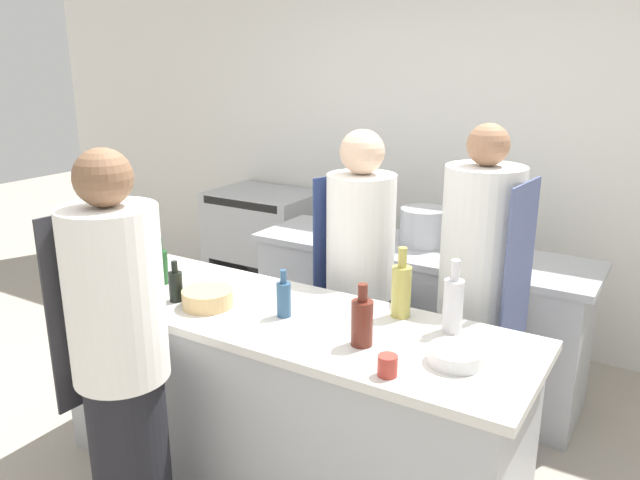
% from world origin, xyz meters
% --- Properties ---
extents(ground_plane, '(16.00, 16.00, 0.00)m').
position_xyz_m(ground_plane, '(0.00, 0.00, 0.00)').
color(ground_plane, '#A89E8E').
extents(wall_back, '(8.00, 0.06, 2.80)m').
position_xyz_m(wall_back, '(0.00, 2.13, 1.40)').
color(wall_back, silver).
rests_on(wall_back, ground_plane).
extents(prep_counter, '(2.29, 0.72, 0.88)m').
position_xyz_m(prep_counter, '(0.00, 0.00, 0.44)').
color(prep_counter, '#A8AAAF').
rests_on(prep_counter, ground_plane).
extents(pass_counter, '(2.06, 0.61, 0.88)m').
position_xyz_m(pass_counter, '(0.15, 1.24, 0.44)').
color(pass_counter, '#A8AAAF').
rests_on(pass_counter, ground_plane).
extents(oven_range, '(0.83, 0.61, 0.95)m').
position_xyz_m(oven_range, '(-1.40, 1.77, 0.47)').
color(oven_range, '#A8AAAF').
rests_on(oven_range, ground_plane).
extents(chef_at_prep_near, '(0.39, 0.38, 1.68)m').
position_xyz_m(chef_at_prep_near, '(-0.32, -0.63, 0.84)').
color(chef_at_prep_near, black).
rests_on(chef_at_prep_near, ground_plane).
extents(chef_at_stove, '(0.40, 0.38, 1.70)m').
position_xyz_m(chef_at_stove, '(0.69, 0.69, 0.85)').
color(chef_at_stove, black).
rests_on(chef_at_stove, ground_plane).
extents(chef_at_pass_far, '(0.42, 0.41, 1.64)m').
position_xyz_m(chef_at_pass_far, '(0.05, 0.68, 0.82)').
color(chef_at_pass_far, black).
rests_on(chef_at_pass_far, ground_plane).
extents(bottle_olive_oil, '(0.09, 0.09, 0.32)m').
position_xyz_m(bottle_olive_oil, '(0.48, 0.25, 1.01)').
color(bottle_olive_oil, '#B2A84C').
rests_on(bottle_olive_oil, prep_counter).
extents(bottle_vinegar, '(0.06, 0.06, 0.22)m').
position_xyz_m(bottle_vinegar, '(0.04, -0.02, 0.97)').
color(bottle_vinegar, '#2D5175').
rests_on(bottle_vinegar, prep_counter).
extents(bottle_wine, '(0.06, 0.06, 0.20)m').
position_xyz_m(bottle_wine, '(-0.49, -0.14, 0.96)').
color(bottle_wine, black).
rests_on(bottle_wine, prep_counter).
extents(bottle_cooking_oil, '(0.08, 0.08, 0.24)m').
position_xyz_m(bottle_cooking_oil, '(-0.72, -0.01, 0.98)').
color(bottle_cooking_oil, '#19471E').
rests_on(bottle_cooking_oil, prep_counter).
extents(bottle_sauce, '(0.08, 0.08, 0.31)m').
position_xyz_m(bottle_sauce, '(0.73, 0.21, 1.01)').
color(bottle_sauce, silver).
rests_on(bottle_sauce, prep_counter).
extents(bottle_water, '(0.09, 0.09, 0.26)m').
position_xyz_m(bottle_water, '(0.47, -0.09, 0.99)').
color(bottle_water, '#5B2319').
rests_on(bottle_water, prep_counter).
extents(bowl_mixing_large, '(0.21, 0.21, 0.06)m').
position_xyz_m(bowl_mixing_large, '(0.84, -0.05, 0.91)').
color(bowl_mixing_large, white).
rests_on(bowl_mixing_large, prep_counter).
extents(bowl_prep_small, '(0.23, 0.23, 0.08)m').
position_xyz_m(bowl_prep_small, '(-0.32, -0.11, 0.92)').
color(bowl_prep_small, tan).
rests_on(bowl_prep_small, prep_counter).
extents(cup, '(0.07, 0.07, 0.08)m').
position_xyz_m(cup, '(0.66, -0.27, 0.92)').
color(cup, '#B2382D').
rests_on(cup, prep_counter).
extents(stockpot, '(0.28, 0.28, 0.23)m').
position_xyz_m(stockpot, '(0.15, 1.31, 1.00)').
color(stockpot, '#A8AAAF').
rests_on(stockpot, pass_counter).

